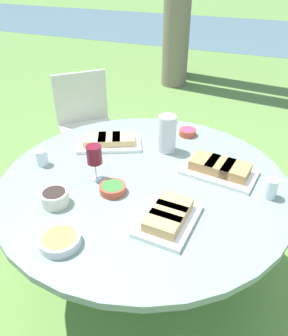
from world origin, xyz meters
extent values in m
plane|color=#668E42|center=(0.00, 0.00, 0.00)|extent=(40.00, 40.00, 0.00)
cube|color=slate|center=(0.00, 8.04, 0.00)|extent=(40.00, 4.58, 0.01)
cylinder|color=#4C4C51|center=(0.00, 0.00, 0.01)|extent=(0.52, 0.52, 0.02)
cylinder|color=#4C4C51|center=(0.00, 0.00, 0.35)|extent=(0.11, 0.11, 0.67)
cylinder|color=gray|center=(0.00, 0.00, 0.71)|extent=(1.45, 1.45, 0.03)
cube|color=beige|center=(-0.82, 0.81, 0.45)|extent=(0.61, 0.61, 0.04)
cube|color=beige|center=(-0.96, 0.94, 0.68)|extent=(0.33, 0.34, 0.42)
cylinder|color=beige|center=(-0.83, 0.54, 0.22)|extent=(0.03, 0.03, 0.43)
cylinder|color=beige|center=(-0.56, 0.82, 0.22)|extent=(0.03, 0.03, 0.43)
cylinder|color=beige|center=(-1.09, 0.80, 0.22)|extent=(0.03, 0.03, 0.43)
cylinder|color=beige|center=(-0.82, 1.08, 0.22)|extent=(0.03, 0.03, 0.43)
cylinder|color=silver|center=(0.01, 0.31, 0.83)|extent=(0.10, 0.10, 0.21)
cone|color=silver|center=(0.06, 0.31, 0.92)|extent=(0.03, 0.03, 0.03)
cylinder|color=silver|center=(-0.22, -0.10, 0.73)|extent=(0.06, 0.06, 0.01)
cylinder|color=silver|center=(-0.22, -0.10, 0.78)|extent=(0.01, 0.01, 0.09)
cylinder|color=maroon|center=(-0.22, -0.10, 0.87)|extent=(0.08, 0.08, 0.09)
cube|color=white|center=(0.22, -0.26, 0.74)|extent=(0.23, 0.31, 0.02)
cube|color=tan|center=(0.22, -0.19, 0.77)|extent=(0.14, 0.11, 0.05)
cube|color=tan|center=(0.22, -0.26, 0.77)|extent=(0.14, 0.11, 0.05)
cube|color=tan|center=(0.22, -0.33, 0.77)|extent=(0.14, 0.11, 0.05)
cube|color=white|center=(-0.32, 0.24, 0.74)|extent=(0.42, 0.34, 0.02)
cube|color=tan|center=(-0.39, 0.20, 0.76)|extent=(0.17, 0.18, 0.04)
cube|color=tan|center=(-0.32, 0.24, 0.76)|extent=(0.17, 0.18, 0.04)
cube|color=tan|center=(-0.24, 0.27, 0.76)|extent=(0.17, 0.18, 0.04)
cube|color=white|center=(0.34, 0.18, 0.74)|extent=(0.39, 0.26, 0.02)
cube|color=#B2844C|center=(0.42, 0.17, 0.77)|extent=(0.14, 0.16, 0.05)
cube|color=#B2844C|center=(0.34, 0.18, 0.77)|extent=(0.14, 0.16, 0.05)
cube|color=#B2844C|center=(0.26, 0.19, 0.77)|extent=(0.14, 0.16, 0.05)
cylinder|color=silver|center=(-0.13, -0.54, 0.74)|extent=(0.16, 0.16, 0.04)
cylinder|color=#E0C147|center=(-0.13, -0.54, 0.76)|extent=(0.13, 0.13, 0.02)
cylinder|color=#B74733|center=(-0.09, -0.16, 0.74)|extent=(0.13, 0.13, 0.04)
cylinder|color=#387533|center=(-0.09, -0.16, 0.76)|extent=(0.10, 0.10, 0.02)
cylinder|color=beige|center=(-0.29, -0.34, 0.76)|extent=(0.12, 0.12, 0.06)
cylinder|color=#2D231E|center=(-0.29, -0.34, 0.78)|extent=(0.10, 0.10, 0.03)
cylinder|color=#B74733|center=(0.07, 0.54, 0.75)|extent=(0.10, 0.10, 0.04)
cylinder|color=#D6385B|center=(0.07, 0.54, 0.76)|extent=(0.09, 0.09, 0.02)
cylinder|color=silver|center=(0.60, 0.08, 0.77)|extent=(0.06, 0.06, 0.10)
cylinder|color=silver|center=(-0.55, -0.09, 0.77)|extent=(0.06, 0.06, 0.08)
camera|label=1|loc=(0.52, -1.25, 1.67)|focal=35.00mm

